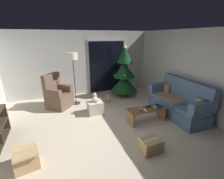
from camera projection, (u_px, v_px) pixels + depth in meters
The scene contains 21 objects.
ground_plane at pixel (107, 131), 3.95m from camera, with size 7.00×7.00×0.00m, color beige.
wall_back at pixel (82, 63), 6.24m from camera, with size 5.72×0.12×2.50m, color beige.
wall_right at pixel (200, 74), 4.51m from camera, with size 0.12×6.00×2.50m, color beige.
patio_door_frame at pixel (107, 66), 6.58m from camera, with size 1.60×0.02×2.20m, color silver.
patio_door_glass at pixel (107, 67), 6.58m from camera, with size 1.50×0.02×2.10m, color black.
couch at pixel (178, 102), 4.70m from camera, with size 0.84×1.96×1.08m.
coffee_table at pixel (147, 113), 4.33m from camera, with size 1.10×0.40×0.40m.
remote_black at pixel (148, 107), 4.36m from camera, with size 0.04×0.16×0.02m, color black.
remote_graphite at pixel (141, 111), 4.13m from camera, with size 0.04×0.16×0.02m, color #333338.
remote_silver at pixel (141, 109), 4.25m from camera, with size 0.04×0.16×0.02m, color #ADADB2.
remote_white at pixel (145, 110), 4.16m from camera, with size 0.04×0.16×0.02m, color silver.
book_stack at pixel (157, 106), 4.32m from camera, with size 0.28×0.22×0.09m.
cell_phone at pixel (157, 105), 4.29m from camera, with size 0.07×0.14×0.01m, color black.
christmas_tree at pixel (124, 74), 6.06m from camera, with size 1.03×1.03×2.01m.
armchair at pixel (58, 96), 5.22m from camera, with size 0.97×0.97×1.13m.
floor_lamp at pixel (73, 61), 5.11m from camera, with size 0.32×0.32×1.78m.
ottoman at pixel (95, 107), 4.85m from camera, with size 0.44×0.44×0.38m, color beige.
teddy_bear_cream at pixel (95, 98), 4.74m from camera, with size 0.22×0.21×0.29m.
teddy_bear_honey_by_tree at pixel (108, 99), 5.68m from camera, with size 0.20×0.20×0.29m.
cardboard_box_open_near_shelf at pixel (27, 161), 2.80m from camera, with size 0.46×0.52×0.37m.
cardboard_box_taped_mid_floor at pixel (151, 145), 3.25m from camera, with size 0.47×0.33×0.27m.
Camera 1 is at (-1.10, -3.21, 2.28)m, focal length 25.01 mm.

